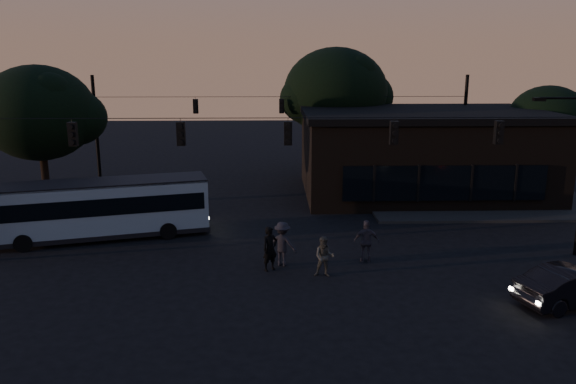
{
  "coord_description": "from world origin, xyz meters",
  "views": [
    {
      "loc": [
        -0.66,
        -19.57,
        8.67
      ],
      "look_at": [
        0.0,
        4.0,
        3.0
      ],
      "focal_mm": 35.0,
      "sensor_mm": 36.0,
      "label": 1
    }
  ],
  "objects_px": {
    "bus": "(102,206)",
    "pedestrian_b": "(324,257)",
    "pedestrian_d": "(283,244)",
    "building": "(422,152)",
    "pedestrian_a": "(270,249)",
    "pedestrian_c": "(366,241)",
    "car": "(574,286)"
  },
  "relations": [
    {
      "from": "pedestrian_c",
      "to": "pedestrian_d",
      "type": "relative_size",
      "value": 0.98
    },
    {
      "from": "pedestrian_a",
      "to": "pedestrian_d",
      "type": "height_order",
      "value": "pedestrian_d"
    },
    {
      "from": "building",
      "to": "bus",
      "type": "height_order",
      "value": "building"
    },
    {
      "from": "bus",
      "to": "pedestrian_b",
      "type": "bearing_deg",
      "value": -42.16
    },
    {
      "from": "pedestrian_a",
      "to": "pedestrian_b",
      "type": "relative_size",
      "value": 1.13
    },
    {
      "from": "pedestrian_b",
      "to": "pedestrian_c",
      "type": "relative_size",
      "value": 0.89
    },
    {
      "from": "pedestrian_d",
      "to": "building",
      "type": "bearing_deg",
      "value": -103.77
    },
    {
      "from": "building",
      "to": "pedestrian_d",
      "type": "xyz_separation_m",
      "value": [
        -9.26,
        -12.9,
        -1.75
      ]
    },
    {
      "from": "pedestrian_a",
      "to": "pedestrian_d",
      "type": "relative_size",
      "value": 0.99
    },
    {
      "from": "building",
      "to": "car",
      "type": "xyz_separation_m",
      "value": [
        1.11,
        -17.12,
        -2.0
      ]
    },
    {
      "from": "car",
      "to": "pedestrian_c",
      "type": "xyz_separation_m",
      "value": [
        -6.74,
        4.5,
        0.23
      ]
    },
    {
      "from": "pedestrian_d",
      "to": "bus",
      "type": "bearing_deg",
      "value": -2.83
    },
    {
      "from": "building",
      "to": "pedestrian_c",
      "type": "bearing_deg",
      "value": -114.03
    },
    {
      "from": "pedestrian_b",
      "to": "pedestrian_c",
      "type": "distance_m",
      "value": 2.53
    },
    {
      "from": "pedestrian_a",
      "to": "pedestrian_d",
      "type": "xyz_separation_m",
      "value": [
        0.53,
        0.58,
        0.01
      ]
    },
    {
      "from": "pedestrian_a",
      "to": "pedestrian_c",
      "type": "relative_size",
      "value": 1.01
    },
    {
      "from": "building",
      "to": "pedestrian_b",
      "type": "distance_m",
      "value": 16.23
    },
    {
      "from": "building",
      "to": "pedestrian_a",
      "type": "distance_m",
      "value": 16.76
    },
    {
      "from": "building",
      "to": "car",
      "type": "height_order",
      "value": "building"
    },
    {
      "from": "car",
      "to": "pedestrian_d",
      "type": "relative_size",
      "value": 2.25
    },
    {
      "from": "pedestrian_c",
      "to": "pedestrian_b",
      "type": "bearing_deg",
      "value": 42.65
    },
    {
      "from": "pedestrian_a",
      "to": "pedestrian_b",
      "type": "height_order",
      "value": "pedestrian_a"
    },
    {
      "from": "pedestrian_a",
      "to": "pedestrian_c",
      "type": "height_order",
      "value": "pedestrian_a"
    },
    {
      "from": "building",
      "to": "pedestrian_b",
      "type": "xyz_separation_m",
      "value": [
        -7.6,
        -14.22,
        -1.87
      ]
    },
    {
      "from": "building",
      "to": "pedestrian_d",
      "type": "bearing_deg",
      "value": -125.67
    },
    {
      "from": "car",
      "to": "pedestrian_d",
      "type": "distance_m",
      "value": 11.2
    },
    {
      "from": "building",
      "to": "bus",
      "type": "xyz_separation_m",
      "value": [
        -17.98,
        -8.89,
        -1.11
      ]
    },
    {
      "from": "pedestrian_b",
      "to": "pedestrian_c",
      "type": "xyz_separation_m",
      "value": [
        1.97,
        1.59,
        0.1
      ]
    },
    {
      "from": "building",
      "to": "pedestrian_b",
      "type": "relative_size",
      "value": 9.18
    },
    {
      "from": "building",
      "to": "pedestrian_c",
      "type": "distance_m",
      "value": 13.93
    },
    {
      "from": "bus",
      "to": "pedestrian_c",
      "type": "xyz_separation_m",
      "value": [
        12.35,
        -3.74,
        -0.66
      ]
    },
    {
      "from": "car",
      "to": "pedestrian_d",
      "type": "bearing_deg",
      "value": 50.27
    }
  ]
}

